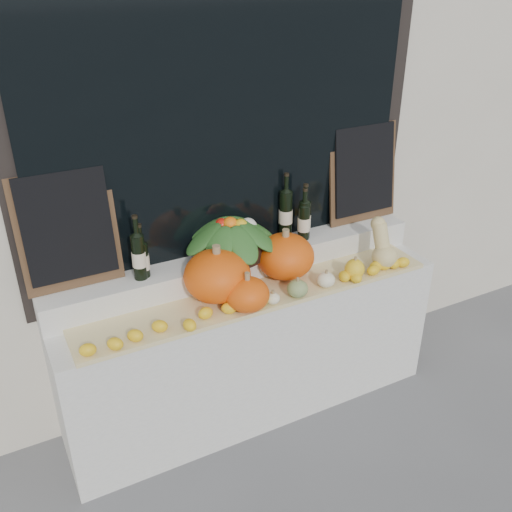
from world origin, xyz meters
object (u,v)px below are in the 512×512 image
pumpkin_left (217,276)px  butternut_squash (383,247)px  wine_bottle_tall (286,214)px  pumpkin_right (285,256)px  produce_bowl (231,236)px

pumpkin_left → butternut_squash: bearing=-6.2°
wine_bottle_tall → butternut_squash: bearing=-38.3°
pumpkin_left → pumpkin_right: pumpkin_left is taller
pumpkin_right → wine_bottle_tall: 0.29m
pumpkin_left → produce_bowl: bearing=48.2°
butternut_squash → produce_bowl: produce_bowl is taller
wine_bottle_tall → pumpkin_right: bearing=-119.8°
produce_bowl → wine_bottle_tall: wine_bottle_tall is taller
pumpkin_left → wine_bottle_tall: wine_bottle_tall is taller
pumpkin_left → pumpkin_right: bearing=5.5°
pumpkin_right → produce_bowl: size_ratio=0.59×
pumpkin_left → pumpkin_right: size_ratio=1.07×
pumpkin_right → wine_bottle_tall: wine_bottle_tall is taller
butternut_squash → produce_bowl: 0.93m
pumpkin_right → butternut_squash: bearing=-14.8°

